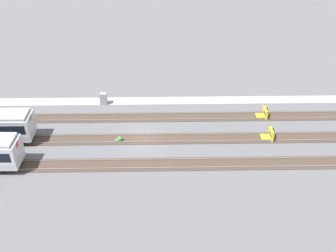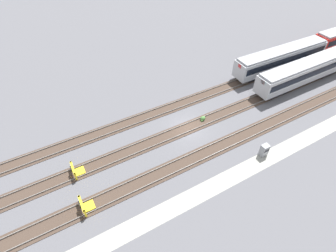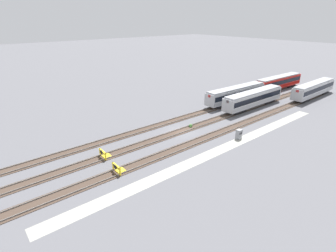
% 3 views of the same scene
% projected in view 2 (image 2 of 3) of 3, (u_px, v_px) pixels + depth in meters
% --- Properties ---
extents(ground_plane, '(400.00, 400.00, 0.00)m').
position_uv_depth(ground_plane, '(187.00, 128.00, 34.72)').
color(ground_plane, '#5B5B60').
extents(service_walkway, '(54.00, 2.00, 0.01)m').
position_uv_depth(service_walkway, '(231.00, 177.00, 29.12)').
color(service_walkway, '#9E9E93').
rests_on(service_walkway, ground).
extents(rail_track_nearest, '(90.00, 2.23, 0.21)m').
position_uv_depth(rail_track_nearest, '(208.00, 152.00, 31.74)').
color(rail_track_nearest, '#47382D').
rests_on(rail_track_nearest, ground).
extents(rail_track_near_inner, '(90.00, 2.24, 0.21)m').
position_uv_depth(rail_track_near_inner, '(188.00, 128.00, 34.69)').
color(rail_track_near_inner, '#47382D').
rests_on(rail_track_near_inner, ground).
extents(rail_track_middle, '(90.00, 2.23, 0.21)m').
position_uv_depth(rail_track_middle, '(170.00, 108.00, 37.64)').
color(rail_track_middle, '#47382D').
rests_on(rail_track_middle, ground).
extents(subway_car_front_row_centre, '(18.07, 3.28, 3.70)m').
position_uv_depth(subway_car_front_row_centre, '(281.00, 58.00, 43.79)').
color(subway_car_front_row_centre, '#B7BABF').
rests_on(subway_car_front_row_centre, ground).
extents(subway_car_front_row_right_inner, '(18.00, 2.85, 3.70)m').
position_uv_depth(subway_car_front_row_right_inner, '(304.00, 71.00, 40.84)').
color(subway_car_front_row_right_inner, '#B7BABF').
rests_on(subway_car_front_row_right_inner, ground).
extents(bumper_stop_nearest_track, '(1.34, 2.00, 1.22)m').
position_uv_depth(bumper_stop_nearest_track, '(85.00, 205.00, 26.11)').
color(bumper_stop_nearest_track, yellow).
rests_on(bumper_stop_nearest_track, ground).
extents(bumper_stop_near_inner_track, '(1.36, 2.00, 1.22)m').
position_uv_depth(bumper_stop_near_inner_track, '(76.00, 170.00, 29.19)').
color(bumper_stop_near_inner_track, yellow).
rests_on(bumper_stop_near_inner_track, ground).
extents(electrical_cabinet, '(0.90, 0.73, 1.60)m').
position_uv_depth(electrical_cabinet, '(264.00, 150.00, 30.92)').
color(electrical_cabinet, gray).
rests_on(electrical_cabinet, ground).
extents(weed_clump, '(0.92, 0.70, 0.64)m').
position_uv_depth(weed_clump, '(203.00, 119.00, 35.70)').
color(weed_clump, '#4C7F3D').
rests_on(weed_clump, ground).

